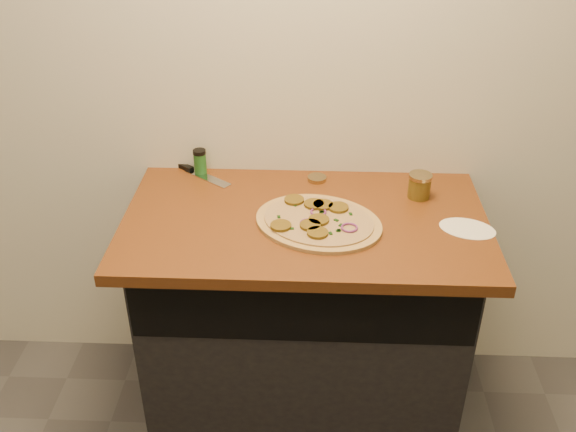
{
  "coord_description": "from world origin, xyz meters",
  "views": [
    {
      "loc": [
        0.02,
        -0.38,
        2.01
      ],
      "look_at": [
        -0.05,
        1.34,
        0.95
      ],
      "focal_mm": 40.0,
      "sensor_mm": 36.0,
      "label": 1
    }
  ],
  "objects_px": {
    "pizza": "(318,221)",
    "salsa_jar": "(419,186)",
    "spice_shaker": "(200,162)",
    "chefs_knife": "(194,171)"
  },
  "relations": [
    {
      "from": "salsa_jar",
      "to": "spice_shaker",
      "type": "relative_size",
      "value": 0.92
    },
    {
      "from": "spice_shaker",
      "to": "salsa_jar",
      "type": "bearing_deg",
      "value": -10.24
    },
    {
      "from": "spice_shaker",
      "to": "chefs_knife",
      "type": "bearing_deg",
      "value": 171.15
    },
    {
      "from": "pizza",
      "to": "salsa_jar",
      "type": "bearing_deg",
      "value": 28.92
    },
    {
      "from": "salsa_jar",
      "to": "pizza",
      "type": "bearing_deg",
      "value": -151.08
    },
    {
      "from": "pizza",
      "to": "spice_shaker",
      "type": "xyz_separation_m",
      "value": [
        -0.43,
        0.33,
        0.04
      ]
    },
    {
      "from": "chefs_knife",
      "to": "spice_shaker",
      "type": "relative_size",
      "value": 2.71
    },
    {
      "from": "pizza",
      "to": "chefs_knife",
      "type": "distance_m",
      "value": 0.57
    },
    {
      "from": "chefs_knife",
      "to": "spice_shaker",
      "type": "height_order",
      "value": "spice_shaker"
    },
    {
      "from": "pizza",
      "to": "salsa_jar",
      "type": "distance_m",
      "value": 0.4
    }
  ]
}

